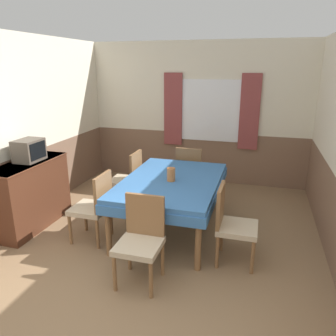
{
  "coord_description": "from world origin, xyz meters",
  "views": [
    {
      "loc": [
        1.19,
        -1.84,
        2.16
      ],
      "look_at": [
        0.05,
        2.09,
        0.88
      ],
      "focal_mm": 35.0,
      "sensor_mm": 36.0,
      "label": 1
    }
  ],
  "objects_px": {
    "chair_left_far": "(129,178)",
    "chair_right_near": "(231,222)",
    "tv": "(29,150)",
    "dining_table": "(171,186)",
    "chair_left_near": "(95,205)",
    "vase": "(171,174)",
    "chair_head_near": "(141,237)",
    "sideboard": "(31,194)",
    "chair_head_window": "(190,171)"
  },
  "relations": [
    {
      "from": "chair_left_far",
      "to": "chair_right_near",
      "type": "bearing_deg",
      "value": -122.82
    },
    {
      "from": "tv",
      "to": "dining_table",
      "type": "bearing_deg",
      "value": 10.51
    },
    {
      "from": "chair_left_far",
      "to": "chair_left_near",
      "type": "bearing_deg",
      "value": -180.0
    },
    {
      "from": "chair_right_near",
      "to": "chair_left_far",
      "type": "distance_m",
      "value": 2.02
    },
    {
      "from": "chair_right_near",
      "to": "vase",
      "type": "height_order",
      "value": "chair_right_near"
    },
    {
      "from": "dining_table",
      "to": "tv",
      "type": "distance_m",
      "value": 1.97
    },
    {
      "from": "chair_head_near",
      "to": "sideboard",
      "type": "xyz_separation_m",
      "value": [
        -1.9,
        0.72,
        -0.02
      ]
    },
    {
      "from": "chair_left_near",
      "to": "chair_right_near",
      "type": "bearing_deg",
      "value": -90.0
    },
    {
      "from": "chair_head_window",
      "to": "vase",
      "type": "relative_size",
      "value": 5.21
    },
    {
      "from": "dining_table",
      "to": "chair_head_window",
      "type": "xyz_separation_m",
      "value": [
        -0.0,
        1.15,
        -0.14
      ]
    },
    {
      "from": "chair_right_near",
      "to": "chair_head_near",
      "type": "bearing_deg",
      "value": -54.74
    },
    {
      "from": "chair_right_near",
      "to": "sideboard",
      "type": "height_order",
      "value": "sideboard"
    },
    {
      "from": "chair_right_near",
      "to": "vase",
      "type": "relative_size",
      "value": 5.21
    },
    {
      "from": "chair_head_near",
      "to": "sideboard",
      "type": "distance_m",
      "value": 2.03
    },
    {
      "from": "chair_left_far",
      "to": "vase",
      "type": "xyz_separation_m",
      "value": [
        0.86,
        -0.61,
        0.33
      ]
    },
    {
      "from": "dining_table",
      "to": "chair_head_near",
      "type": "xyz_separation_m",
      "value": [
        -0.0,
        -1.15,
        -0.14
      ]
    },
    {
      "from": "chair_head_near",
      "to": "tv",
      "type": "height_order",
      "value": "tv"
    },
    {
      "from": "chair_left_near",
      "to": "chair_head_near",
      "type": "bearing_deg",
      "value": -125.26
    },
    {
      "from": "chair_head_window",
      "to": "vase",
      "type": "distance_m",
      "value": 1.26
    },
    {
      "from": "dining_table",
      "to": "tv",
      "type": "relative_size",
      "value": 4.91
    },
    {
      "from": "chair_head_window",
      "to": "chair_left_near",
      "type": "bearing_deg",
      "value": -116.6
    },
    {
      "from": "dining_table",
      "to": "vase",
      "type": "xyz_separation_m",
      "value": [
        0.01,
        -0.06,
        0.19
      ]
    },
    {
      "from": "dining_table",
      "to": "chair_right_near",
      "type": "height_order",
      "value": "chair_right_near"
    },
    {
      "from": "chair_head_window",
      "to": "chair_head_near",
      "type": "xyz_separation_m",
      "value": [
        -0.0,
        -2.3,
        0.0
      ]
    },
    {
      "from": "dining_table",
      "to": "chair_head_window",
      "type": "bearing_deg",
      "value": 90.0
    },
    {
      "from": "chair_head_window",
      "to": "chair_right_near",
      "type": "xyz_separation_m",
      "value": [
        0.85,
        -1.7,
        0.0
      ]
    },
    {
      "from": "chair_head_window",
      "to": "vase",
      "type": "height_order",
      "value": "chair_head_window"
    },
    {
      "from": "dining_table",
      "to": "sideboard",
      "type": "distance_m",
      "value": 1.95
    },
    {
      "from": "chair_head_near",
      "to": "vase",
      "type": "height_order",
      "value": "chair_head_near"
    },
    {
      "from": "sideboard",
      "to": "tv",
      "type": "relative_size",
      "value": 3.25
    },
    {
      "from": "chair_left_far",
      "to": "chair_left_near",
      "type": "distance_m",
      "value": 1.1
    },
    {
      "from": "chair_right_near",
      "to": "chair_left_far",
      "type": "height_order",
      "value": "same"
    },
    {
      "from": "tv",
      "to": "vase",
      "type": "height_order",
      "value": "tv"
    },
    {
      "from": "chair_right_near",
      "to": "chair_left_near",
      "type": "xyz_separation_m",
      "value": [
        -1.7,
        0.0,
        0.0
      ]
    },
    {
      "from": "chair_head_window",
      "to": "chair_left_near",
      "type": "distance_m",
      "value": 1.9
    },
    {
      "from": "dining_table",
      "to": "chair_left_near",
      "type": "relative_size",
      "value": 2.05
    },
    {
      "from": "dining_table",
      "to": "sideboard",
      "type": "relative_size",
      "value": 1.51
    },
    {
      "from": "dining_table",
      "to": "tv",
      "type": "height_order",
      "value": "tv"
    },
    {
      "from": "vase",
      "to": "tv",
      "type": "bearing_deg",
      "value": -171.44
    },
    {
      "from": "chair_right_near",
      "to": "vase",
      "type": "distance_m",
      "value": 1.02
    },
    {
      "from": "chair_left_near",
      "to": "vase",
      "type": "distance_m",
      "value": 1.04
    },
    {
      "from": "dining_table",
      "to": "chair_left_far",
      "type": "relative_size",
      "value": 2.05
    },
    {
      "from": "dining_table",
      "to": "vase",
      "type": "bearing_deg",
      "value": -79.52
    },
    {
      "from": "sideboard",
      "to": "tv",
      "type": "bearing_deg",
      "value": 86.21
    },
    {
      "from": "chair_left_far",
      "to": "chair_left_near",
      "type": "relative_size",
      "value": 1.0
    },
    {
      "from": "chair_head_near",
      "to": "vase",
      "type": "bearing_deg",
      "value": -90.63
    },
    {
      "from": "tv",
      "to": "vase",
      "type": "xyz_separation_m",
      "value": [
        1.9,
        0.29,
        -0.26
      ]
    },
    {
      "from": "sideboard",
      "to": "chair_head_near",
      "type": "bearing_deg",
      "value": -20.82
    },
    {
      "from": "chair_left_far",
      "to": "tv",
      "type": "distance_m",
      "value": 1.5
    },
    {
      "from": "chair_head_near",
      "to": "chair_left_far",
      "type": "bearing_deg",
      "value": -63.4
    }
  ]
}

